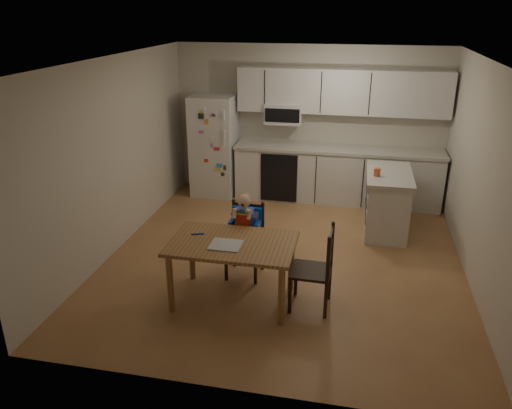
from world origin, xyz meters
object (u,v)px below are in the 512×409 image
object	(u,v)px
dining_table	(233,250)
red_cup	(377,172)
refrigerator	(215,145)
chair_booster	(245,226)
kitchen_island	(387,202)
chair_side	(320,264)

from	to	relation	value
dining_table	red_cup	bearing A→B (deg)	53.66
refrigerator	chair_booster	world-z (taller)	refrigerator
dining_table	chair_booster	bearing A→B (deg)	89.85
red_cup	kitchen_island	bearing A→B (deg)	45.12
red_cup	chair_booster	world-z (taller)	chair_booster
kitchen_island	dining_table	world-z (taller)	kitchen_island
red_cup	chair_side	distance (m)	2.15
kitchen_island	red_cup	world-z (taller)	red_cup
refrigerator	chair_booster	bearing A→B (deg)	-66.72
red_cup	dining_table	world-z (taller)	red_cup
chair_booster	chair_side	size ratio (longest dim) A/B	1.12
refrigerator	red_cup	xyz separation A→B (m)	(2.67, -1.20, 0.09)
chair_booster	chair_side	xyz separation A→B (m)	(0.94, -0.57, -0.10)
refrigerator	red_cup	distance (m)	2.93
refrigerator	kitchen_island	distance (m)	3.06
red_cup	dining_table	distance (m)	2.60
refrigerator	dining_table	size ratio (longest dim) A/B	1.26
kitchen_island	red_cup	bearing A→B (deg)	-134.88
red_cup	chair_booster	xyz separation A→B (m)	(-1.53, -1.46, -0.30)
chair_side	red_cup	bearing A→B (deg)	166.08
kitchen_island	dining_table	size ratio (longest dim) A/B	0.89
chair_booster	chair_side	bearing A→B (deg)	-28.97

